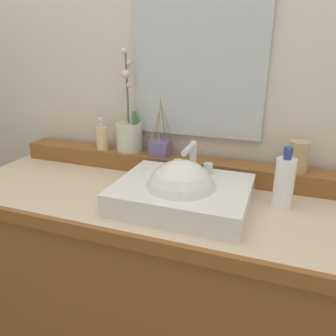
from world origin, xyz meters
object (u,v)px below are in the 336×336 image
object	(u,v)px
sink_basin	(182,195)
lotion_bottle	(284,182)
soap_dispenser	(102,137)
tumbler_cup	(298,156)
potted_plant	(129,131)
reed_diffuser	(160,147)

from	to	relation	value
sink_basin	lotion_bottle	distance (m)	0.33
soap_dispenser	tumbler_cup	size ratio (longest dim) A/B	1.24
sink_basin	tumbler_cup	size ratio (longest dim) A/B	3.87
sink_basin	potted_plant	size ratio (longest dim) A/B	1.03
soap_dispenser	tumbler_cup	bearing A→B (deg)	0.72
tumbler_cup	lotion_bottle	distance (m)	0.16
tumbler_cup	sink_basin	bearing A→B (deg)	-142.88
reed_diffuser	sink_basin	bearing A→B (deg)	-56.20
sink_basin	lotion_bottle	bearing A→B (deg)	19.15
tumbler_cup	reed_diffuser	bearing A→B (deg)	179.89
sink_basin	lotion_bottle	xyz separation A→B (m)	(0.31, 0.11, 0.05)
potted_plant	reed_diffuser	distance (m)	0.16
soap_dispenser	tumbler_cup	distance (m)	0.78
reed_diffuser	lotion_bottle	world-z (taller)	reed_diffuser
potted_plant	tumbler_cup	size ratio (longest dim) A/B	3.75
potted_plant	reed_diffuser	world-z (taller)	potted_plant
soap_dispenser	lotion_bottle	size ratio (longest dim) A/B	0.68
soap_dispenser	reed_diffuser	size ratio (longest dim) A/B	0.59
soap_dispenser	potted_plant	bearing A→B (deg)	14.59
tumbler_cup	reed_diffuser	distance (m)	0.52
reed_diffuser	lotion_bottle	distance (m)	0.51
potted_plant	reed_diffuser	bearing A→B (deg)	-7.38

